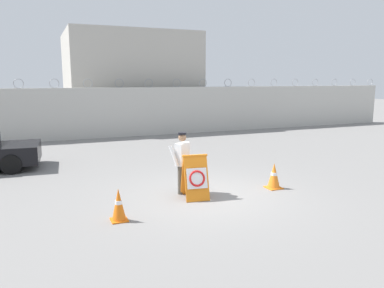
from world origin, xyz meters
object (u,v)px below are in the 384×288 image
Objects in this scene: barricade_sign at (195,177)px; traffic_cone_mid at (274,176)px; traffic_cone_near at (119,205)px; security_guard at (182,160)px.

traffic_cone_mid is (2.39, -0.03, -0.21)m from barricade_sign.
barricade_sign is at bearing 20.89° from traffic_cone_near.
traffic_cone_mid is at bearing 9.91° from traffic_cone_near.
barricade_sign is 0.64m from security_guard.
security_guard reaches higher than traffic_cone_mid.
barricade_sign is 0.69× the size of security_guard.
barricade_sign is at bearing 72.41° from security_guard.
traffic_cone_mid is (4.54, 0.79, -0.00)m from traffic_cone_near.
barricade_sign is at bearing 179.37° from traffic_cone_mid.
traffic_cone_mid is at bearing 7.23° from barricade_sign.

